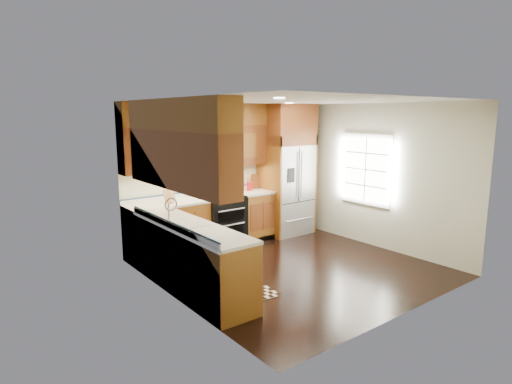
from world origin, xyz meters
TOP-DOWN VIEW (x-y plane):
  - ground at (0.00, 0.00)m, footprint 4.00×4.00m
  - wall_back at (0.00, 2.00)m, footprint 4.00×0.02m
  - wall_left at (-2.00, 0.00)m, footprint 0.02×4.00m
  - wall_right at (2.00, 0.00)m, footprint 0.02×4.00m
  - window at (1.98, 0.20)m, footprint 0.04×1.10m
  - base_cabinets at (-1.23, 0.90)m, footprint 2.85×3.00m
  - countertop at (-1.09, 1.01)m, footprint 2.86×3.01m
  - upper_cabinets at (-1.15, 1.09)m, footprint 2.85×3.00m
  - range at (-0.25, 1.67)m, footprint 0.76×0.67m
  - microwave at (-0.25, 1.80)m, footprint 0.76×0.40m
  - refrigerator at (1.30, 1.63)m, footprint 0.98×0.75m
  - sink_faucet at (-1.73, 0.23)m, footprint 0.54×0.44m
  - rug at (-1.20, 0.11)m, footprint 1.09×1.62m
  - knife_block at (-1.26, 1.71)m, footprint 0.15×0.17m
  - utensil_crock at (0.49, 1.79)m, footprint 0.14×0.14m
  - cutting_board at (0.72, 1.94)m, footprint 0.37×0.37m

SIDE VIEW (x-z plane):
  - ground at x=0.00m, z-range 0.00..0.00m
  - rug at x=-1.20m, z-range 0.00..0.01m
  - base_cabinets at x=-1.23m, z-range 0.00..0.90m
  - range at x=-0.25m, z-range 0.00..0.94m
  - countertop at x=-1.09m, z-range 0.90..0.94m
  - cutting_board at x=0.72m, z-range 0.94..0.96m
  - sink_faucet at x=-1.73m, z-range 0.81..1.18m
  - utensil_crock at x=0.49m, z-range 0.89..1.22m
  - knife_block at x=-1.26m, z-range 0.91..1.21m
  - wall_back at x=0.00m, z-range 0.00..2.60m
  - wall_left at x=-2.00m, z-range 0.00..2.60m
  - wall_right at x=2.00m, z-range 0.00..2.60m
  - refrigerator at x=1.30m, z-range 0.00..2.60m
  - window at x=1.98m, z-range 0.75..2.05m
  - microwave at x=-0.25m, z-range 1.45..1.87m
  - upper_cabinets at x=-1.15m, z-range 1.45..2.60m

